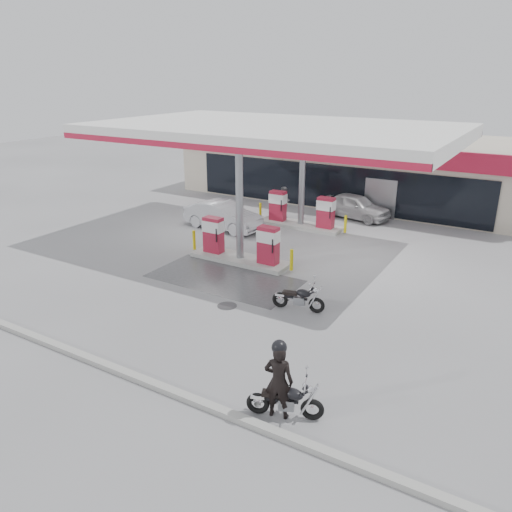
% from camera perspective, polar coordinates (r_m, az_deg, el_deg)
% --- Properties ---
extents(ground, '(90.00, 90.00, 0.00)m').
position_cam_1_polar(ground, '(20.28, -4.86, -2.31)').
color(ground, gray).
rests_on(ground, ground).
extents(wet_patch, '(6.00, 3.00, 0.00)m').
position_cam_1_polar(wet_patch, '(20.02, -3.69, -2.59)').
color(wet_patch, '#4C4C4F').
rests_on(wet_patch, ground).
extents(drain_cover, '(0.70, 0.70, 0.01)m').
position_cam_1_polar(drain_cover, '(17.74, -3.33, -5.70)').
color(drain_cover, '#38383A').
rests_on(drain_cover, ground).
extents(kerb, '(28.00, 0.25, 0.15)m').
position_cam_1_polar(kerb, '(15.73, -20.06, -10.36)').
color(kerb, gray).
rests_on(kerb, ground).
extents(store_building, '(22.00, 8.22, 4.00)m').
position_cam_1_polar(store_building, '(33.48, 11.30, 9.98)').
color(store_building, beige).
rests_on(store_building, ground).
extents(canopy, '(16.00, 10.02, 5.51)m').
position_cam_1_polar(canopy, '(23.10, 2.17, 14.06)').
color(canopy, silver).
rests_on(canopy, ground).
extents(pump_island_near, '(5.14, 1.30, 1.78)m').
position_cam_1_polar(pump_island_near, '(21.57, -1.83, 1.18)').
color(pump_island_near, '#9E9E99').
rests_on(pump_island_near, ground).
extents(pump_island_far, '(5.14, 1.30, 1.78)m').
position_cam_1_polar(pump_island_far, '(26.59, 5.17, 4.81)').
color(pump_island_far, '#9E9E99').
rests_on(pump_island_far, ground).
extents(main_motorcycle, '(1.80, 0.90, 0.96)m').
position_cam_1_polar(main_motorcycle, '(12.34, 3.49, -16.25)').
color(main_motorcycle, black).
rests_on(main_motorcycle, ground).
extents(biker_main, '(0.79, 0.62, 1.92)m').
position_cam_1_polar(biker_main, '(12.04, 2.61, -14.13)').
color(biker_main, black).
rests_on(biker_main, ground).
extents(parked_motorcycle, '(1.86, 0.71, 0.96)m').
position_cam_1_polar(parked_motorcycle, '(17.30, 4.95, -4.90)').
color(parked_motorcycle, black).
rests_on(parked_motorcycle, ground).
extents(sedan_white, '(4.26, 2.39, 1.37)m').
position_cam_1_polar(sedan_white, '(28.73, 11.28, 5.61)').
color(sedan_white, silver).
rests_on(sedan_white, ground).
extents(attendant, '(0.80, 0.97, 1.82)m').
position_cam_1_polar(attendant, '(28.07, 3.25, 6.10)').
color(attendant, '#4B4C50').
rests_on(attendant, ground).
extents(hatchback_silver, '(4.48, 1.87, 1.44)m').
position_cam_1_polar(hatchback_silver, '(26.21, -3.77, 4.64)').
color(hatchback_silver, '#ACAEB5').
rests_on(hatchback_silver, ground).
extents(parked_car_left, '(4.20, 2.91, 1.13)m').
position_cam_1_polar(parked_car_left, '(34.57, 0.37, 8.25)').
color(parked_car_left, '#551215').
rests_on(parked_car_left, ground).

